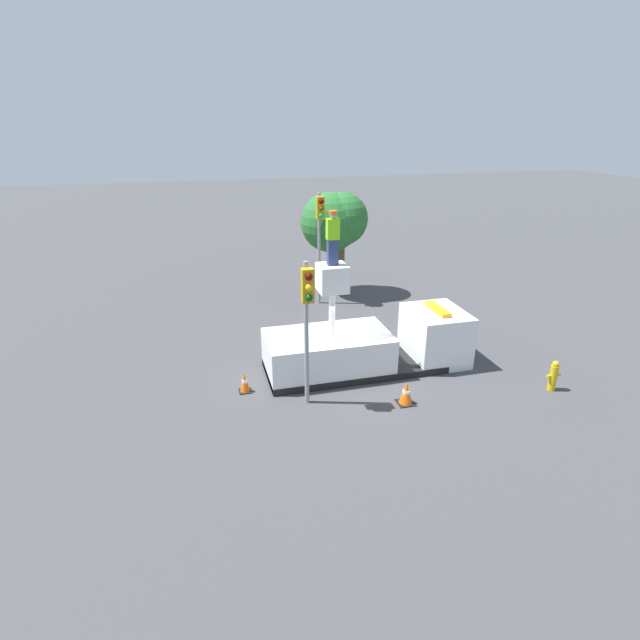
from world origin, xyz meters
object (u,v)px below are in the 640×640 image
traffic_cone_rear (245,383)px  bucket_truck (366,347)px  worker (333,238)px  tree_left_bg (330,223)px  fire_hydrant (553,376)px  traffic_cone_curbside (406,393)px  tree_right_bg (342,220)px  traffic_light_across (320,227)px  traffic_light_pole (307,307)px

traffic_cone_rear → bucket_truck: bearing=8.0°
worker → tree_left_bg: bearing=74.6°
bucket_truck → traffic_cone_rear: bearing=-172.0°
fire_hydrant → traffic_cone_rear: 10.11m
bucket_truck → traffic_cone_curbside: 2.70m
tree_right_bg → tree_left_bg: bearing=171.7°
worker → traffic_cone_curbside: worker is taller
worker → tree_left_bg: size_ratio=0.34×
worker → traffic_cone_rear: size_ratio=2.54×
worker → tree_left_bg: worker is taller
bucket_truck → traffic_cone_curbside: bearing=-81.6°
traffic_light_across → traffic_light_pole: bearing=-107.0°
traffic_light_across → tree_left_bg: size_ratio=1.03×
fire_hydrant → traffic_light_across: bearing=118.3°
tree_left_bg → tree_right_bg: (0.55, -0.08, 0.13)m
traffic_light_pole → traffic_cone_rear: 3.69m
traffic_light_pole → traffic_light_across: bearing=73.0°
tree_right_bg → worker: bearing=-109.1°
traffic_cone_curbside → tree_right_bg: 11.29m
traffic_light_across → tree_left_bg: 1.64m
bucket_truck → worker: worker is taller
traffic_light_pole → fire_hydrant: (7.99, -1.14, -2.74)m
traffic_light_pole → traffic_cone_rear: (-1.82, 1.31, -2.93)m
fire_hydrant → traffic_cone_curbside: bearing=175.0°
traffic_light_across → tree_right_bg: size_ratio=1.03×
traffic_light_across → traffic_cone_rear: bearing=-121.2°
traffic_light_pole → worker: bearing=55.9°
traffic_light_across → fire_hydrant: 11.65m
traffic_light_across → traffic_cone_curbside: bearing=-88.1°
traffic_light_pole → traffic_cone_curbside: (2.98, -0.70, -2.91)m
tree_left_bg → tree_right_bg: size_ratio=1.00×
traffic_light_pole → tree_left_bg: 10.71m
traffic_light_across → traffic_cone_curbside: (0.31, -9.42, -3.36)m
fire_hydrant → traffic_cone_curbside: 5.03m
traffic_cone_rear → tree_left_bg: tree_left_bg is taller
worker → traffic_cone_curbside: 5.42m
traffic_light_pole → tree_left_bg: size_ratio=0.90×
bucket_truck → traffic_light_across: traffic_light_across is taller
tree_left_bg → fire_hydrant: bearing=-68.5°
bucket_truck → tree_right_bg: (1.51, 8.08, 2.94)m
traffic_light_pole → tree_right_bg: (4.10, 10.01, 0.48)m
worker → tree_left_bg: 8.55m
traffic_cone_curbside → tree_right_bg: (1.12, 10.72, 3.39)m
worker → traffic_light_pole: worker is taller
bucket_truck → traffic_cone_rear: size_ratio=10.52×
bucket_truck → worker: bearing=180.0°
traffic_light_across → tree_right_bg: traffic_light_across is taller
bucket_truck → traffic_cone_curbside: bucket_truck is taller
bucket_truck → tree_right_bg: size_ratio=1.42×
bucket_truck → worker: (-1.28, 0.00, 3.99)m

